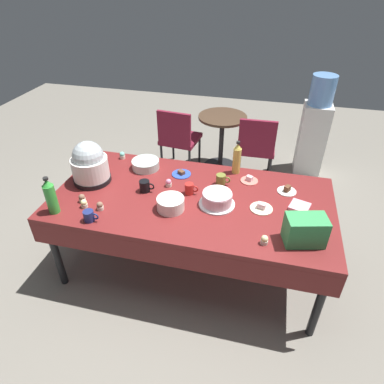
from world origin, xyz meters
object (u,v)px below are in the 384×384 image
at_px(coffee_mug_red, 190,189).
at_px(soda_carton, 305,230).
at_px(slow_cooker, 90,164).
at_px(cupcake_berry, 264,240).
at_px(dessert_plate_cream, 261,208).
at_px(cupcake_mint, 100,206).
at_px(dessert_plate_coral, 249,180).
at_px(ceramic_snack_bowl, 171,204).
at_px(dessert_plate_white, 287,190).
at_px(maroon_chair_right, 256,145).
at_px(glass_salad_bowl, 146,164).
at_px(cupcake_cocoa, 84,204).
at_px(potluck_table, 192,203).
at_px(coffee_mug_black, 145,186).
at_px(soda_bottle_ginger_ale, 237,158).
at_px(cupcake_vanilla, 122,155).
at_px(cupcake_rose, 82,198).
at_px(cupcake_lemon, 169,183).
at_px(dessert_plate_cobalt, 181,174).
at_px(frosted_layer_cake, 217,199).
at_px(coffee_mug_olive, 221,180).
at_px(water_cooler, 314,129).
at_px(soda_bottle_lime_soda, 51,196).
at_px(coffee_mug_navy, 89,216).
at_px(round_cafe_table, 222,133).
at_px(maroon_chair_left, 178,136).

xyz_separation_m(coffee_mug_red, soda_carton, (0.87, -0.36, 0.05)).
height_order(slow_cooker, cupcake_berry, slow_cooker).
relative_size(slow_cooker, dessert_plate_cream, 2.13).
bearing_deg(cupcake_mint, dessert_plate_cream, 14.04).
bearing_deg(dessert_plate_coral, cupcake_berry, -76.95).
relative_size(ceramic_snack_bowl, dessert_plate_cream, 1.21).
bearing_deg(slow_cooker, cupcake_berry, -16.32).
xyz_separation_m(dessert_plate_coral, cupcake_berry, (0.17, -0.74, 0.02)).
bearing_deg(dessert_plate_white, maroon_chair_right, 104.06).
bearing_deg(dessert_plate_white, glass_salad_bowl, 176.17).
bearing_deg(dessert_plate_coral, cupcake_cocoa, -150.68).
height_order(potluck_table, soda_carton, soda_carton).
relative_size(glass_salad_bowl, coffee_mug_black, 1.97).
bearing_deg(glass_salad_bowl, soda_bottle_ginger_ale, 8.57).
height_order(potluck_table, slow_cooker, slow_cooker).
xyz_separation_m(cupcake_vanilla, cupcake_berry, (1.38, -0.85, 0.00)).
bearing_deg(cupcake_vanilla, soda_bottle_ginger_ale, 0.23).
bearing_deg(dessert_plate_cream, soda_bottle_ginger_ale, 118.20).
height_order(glass_salad_bowl, cupcake_rose, glass_salad_bowl).
distance_m(cupcake_lemon, cupcake_cocoa, 0.69).
bearing_deg(cupcake_vanilla, cupcake_cocoa, -88.13).
bearing_deg(soda_carton, dessert_plate_cobalt, 133.86).
bearing_deg(soda_carton, frosted_layer_cake, 142.73).
height_order(glass_salad_bowl, coffee_mug_olive, coffee_mug_olive).
height_order(frosted_layer_cake, soda_bottle_ginger_ale, soda_bottle_ginger_ale).
bearing_deg(dessert_plate_cream, ceramic_snack_bowl, -166.26).
distance_m(ceramic_snack_bowl, cupcake_cocoa, 0.66).
relative_size(soda_carton, water_cooler, 0.21).
distance_m(dessert_plate_coral, soda_bottle_lime_soda, 1.57).
bearing_deg(soda_carton, water_cooler, 70.15).
relative_size(cupcake_vanilla, coffee_mug_navy, 0.58).
bearing_deg(soda_bottle_lime_soda, soda_bottle_ginger_ale, 35.51).
distance_m(dessert_plate_cream, cupcake_lemon, 0.78).
height_order(soda_bottle_lime_soda, coffee_mug_olive, soda_bottle_lime_soda).
xyz_separation_m(cupcake_vanilla, coffee_mug_red, (0.76, -0.41, 0.01)).
distance_m(soda_bottle_lime_soda, maroon_chair_right, 2.44).
bearing_deg(round_cafe_table, maroon_chair_left, -156.16).
bearing_deg(coffee_mug_navy, potluck_table, 35.12).
relative_size(soda_bottle_ginger_ale, coffee_mug_black, 2.40).
xyz_separation_m(dessert_plate_white, cupcake_mint, (-1.36, -0.57, 0.02)).
distance_m(cupcake_rose, cupcake_berry, 1.41).
height_order(glass_salad_bowl, coffee_mug_navy, coffee_mug_navy).
relative_size(glass_salad_bowl, cupcake_lemon, 3.64).
bearing_deg(frosted_layer_cake, cupcake_rose, -168.37).
distance_m(frosted_layer_cake, cupcake_mint, 0.88).
distance_m(potluck_table, frosted_layer_cake, 0.24).
distance_m(soda_bottle_lime_soda, maroon_chair_left, 2.06).
xyz_separation_m(soda_bottle_lime_soda, water_cooler, (2.01, 2.39, -0.30)).
height_order(glass_salad_bowl, cupcake_cocoa, glass_salad_bowl).
relative_size(cupcake_cocoa, coffee_mug_navy, 0.58).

